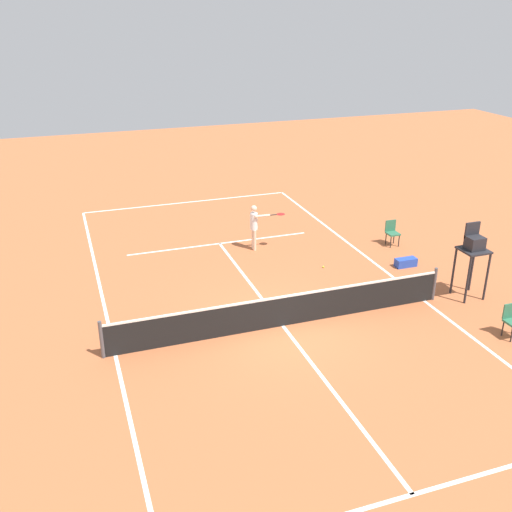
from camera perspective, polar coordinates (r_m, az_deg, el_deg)
name	(u,v)px	position (r m, az deg, el deg)	size (l,w,h in m)	color
ground_plane	(283,326)	(16.83, 2.63, -6.81)	(60.00, 60.00, 0.00)	#B76038
court_lines	(283,326)	(16.82, 2.63, -6.80)	(9.51, 24.23, 0.01)	white
tennis_net	(283,310)	(16.58, 2.66, -5.33)	(10.11, 0.10, 1.07)	#4C4C51
player_serving	(255,223)	(21.57, -0.07, 3.20)	(1.27, 0.62, 1.72)	beige
tennis_ball	(323,267)	(20.51, 6.59, -1.06)	(0.07, 0.07, 0.07)	#CCE033
umpire_chair	(473,249)	(18.96, 20.45, 0.64)	(0.80, 0.80, 2.41)	#232328
courtside_chair_near	(512,319)	(17.51, 23.72, -5.67)	(0.44, 0.46, 0.95)	#262626
courtside_chair_mid	(392,232)	(22.75, 13.13, 2.33)	(0.44, 0.46, 0.95)	#262626
equipment_bag	(406,262)	(21.10, 14.39, -0.61)	(0.76, 0.32, 0.30)	#2647B7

